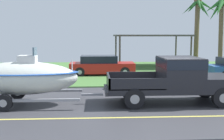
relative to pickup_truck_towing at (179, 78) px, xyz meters
The scene contains 7 objects.
ground 8.16m from the pickup_truck_towing, 92.45° to the left, with size 36.00×22.00×0.11m.
pickup_truck_towing is the anchor object (origin of this frame).
boat_on_trailer 6.41m from the pickup_truck_towing, behind, with size 5.77×2.23×2.34m.
parked_sedan_near 9.04m from the pickup_truck_towing, 109.68° to the left, with size 4.50×1.84×1.38m.
carport_awning 13.75m from the pickup_truck_towing, 84.13° to the left, with size 6.31×4.97×2.84m.
palm_tree_near_right 12.23m from the pickup_truck_towing, 58.70° to the left, with size 3.21×2.79×5.69m.
palm_tree_mid 15.95m from the pickup_truck_towing, 67.89° to the left, with size 3.12×3.27×6.27m.
Camera 1 is at (-3.10, -11.43, 2.83)m, focal length 46.42 mm.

